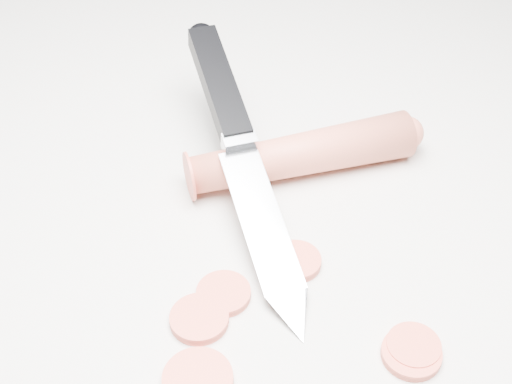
% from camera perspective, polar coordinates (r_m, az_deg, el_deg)
% --- Properties ---
extents(ground, '(2.40, 2.40, 0.00)m').
position_cam_1_polar(ground, '(0.49, 3.75, -5.40)').
color(ground, beige).
rests_on(ground, ground).
extents(carrot, '(0.16, 0.13, 0.03)m').
position_cam_1_polar(carrot, '(0.54, 3.66, 3.05)').
color(carrot, '#CA553F').
rests_on(carrot, ground).
extents(carrot_slice_0, '(0.04, 0.04, 0.01)m').
position_cam_1_polar(carrot_slice_0, '(0.43, -4.68, -14.74)').
color(carrot_slice_0, '#DE4936').
rests_on(carrot_slice_0, ground).
extents(carrot_slice_1, '(0.04, 0.04, 0.01)m').
position_cam_1_polar(carrot_slice_1, '(0.45, -4.57, -10.08)').
color(carrot_slice_1, '#DE4936').
rests_on(carrot_slice_1, ground).
extents(carrot_slice_2, '(0.04, 0.04, 0.01)m').
position_cam_1_polar(carrot_slice_2, '(0.46, -2.61, -8.11)').
color(carrot_slice_2, '#DE4936').
rests_on(carrot_slice_2, ground).
extents(carrot_slice_3, '(0.04, 0.04, 0.01)m').
position_cam_1_polar(carrot_slice_3, '(0.45, 12.32, -12.53)').
color(carrot_slice_3, '#DE4936').
rests_on(carrot_slice_3, ground).
extents(carrot_slice_4, '(0.03, 0.03, 0.01)m').
position_cam_1_polar(carrot_slice_4, '(0.45, 12.47, -11.99)').
color(carrot_slice_4, '#DE4936').
rests_on(carrot_slice_4, ground).
extents(carrot_slice_5, '(0.03, 0.03, 0.01)m').
position_cam_1_polar(carrot_slice_5, '(0.48, 3.21, -5.55)').
color(carrot_slice_5, '#DE4936').
rests_on(carrot_slice_5, ground).
extents(carrot_slice_8, '(0.03, 0.03, 0.01)m').
position_cam_1_polar(carrot_slice_8, '(0.48, 2.89, -5.71)').
color(carrot_slice_8, '#DE4936').
rests_on(carrot_slice_8, ground).
extents(kitchen_knife, '(0.18, 0.24, 0.08)m').
position_cam_1_polar(kitchen_knife, '(0.51, -0.86, 2.84)').
color(kitchen_knife, silver).
rests_on(kitchen_knife, ground).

